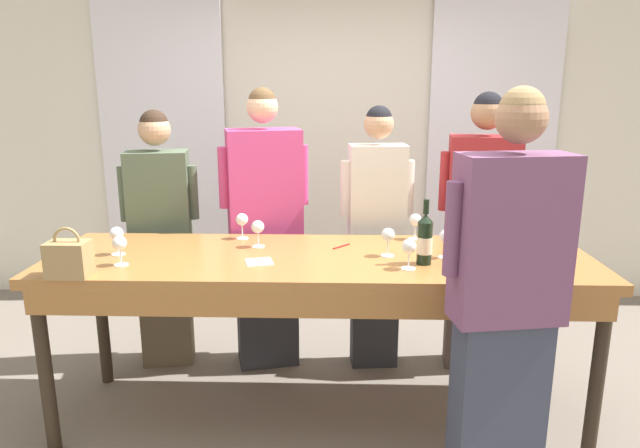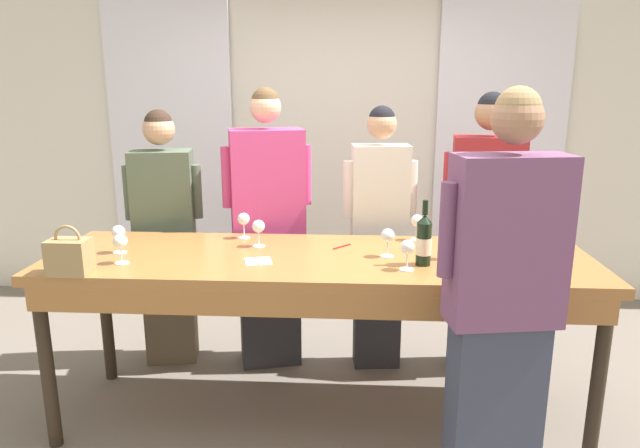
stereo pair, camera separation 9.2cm
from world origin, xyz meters
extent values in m
plane|color=#70665B|center=(0.00, 0.00, 0.00)|extent=(18.00, 18.00, 0.00)
cube|color=silver|center=(0.00, 1.97, 1.40)|extent=(12.00, 0.06, 2.80)
cube|color=white|center=(-1.37, 1.91, 1.34)|extent=(1.05, 0.03, 2.69)
cube|color=white|center=(1.37, 1.91, 1.34)|extent=(1.05, 0.03, 2.69)
cube|color=#9E6633|center=(0.00, 0.00, 0.92)|extent=(2.86, 0.85, 0.06)
cube|color=#9E6633|center=(0.00, -0.41, 0.84)|extent=(2.75, 0.03, 0.12)
cylinder|color=#2D2319|center=(-1.36, -0.35, 0.45)|extent=(0.07, 0.07, 0.90)
cylinder|color=#2D2319|center=(1.36, -0.35, 0.45)|extent=(0.07, 0.07, 0.90)
cylinder|color=#2D2319|center=(-1.36, 0.35, 0.45)|extent=(0.07, 0.07, 0.90)
cylinder|color=#2D2319|center=(1.36, 0.35, 0.45)|extent=(0.07, 0.07, 0.90)
cylinder|color=black|center=(0.53, -0.13, 1.06)|extent=(0.08, 0.08, 0.22)
cone|color=black|center=(0.53, -0.13, 1.19)|extent=(0.08, 0.08, 0.04)
cylinder|color=black|center=(0.53, -0.13, 1.25)|extent=(0.03, 0.03, 0.07)
cylinder|color=beige|center=(0.53, -0.13, 1.05)|extent=(0.08, 0.08, 0.09)
cube|color=#997A4C|center=(-1.17, -0.37, 1.04)|extent=(0.19, 0.13, 0.17)
torus|color=#997A4C|center=(-1.17, -0.37, 1.13)|extent=(0.13, 0.01, 0.13)
cylinder|color=white|center=(-0.99, -0.20, 0.95)|extent=(0.07, 0.07, 0.00)
cylinder|color=white|center=(-0.99, -0.20, 1.00)|extent=(0.01, 0.01, 0.08)
sphere|color=white|center=(-0.99, -0.20, 1.07)|extent=(0.07, 0.07, 0.07)
cylinder|color=white|center=(-1.07, -0.02, 0.95)|extent=(0.07, 0.07, 0.00)
cylinder|color=white|center=(-1.07, -0.02, 1.00)|extent=(0.01, 0.01, 0.08)
sphere|color=white|center=(-1.07, -0.02, 1.07)|extent=(0.07, 0.07, 0.07)
sphere|color=beige|center=(-1.07, -0.02, 1.06)|extent=(0.05, 0.05, 0.05)
cylinder|color=white|center=(0.44, -0.21, 0.95)|extent=(0.07, 0.07, 0.00)
cylinder|color=white|center=(0.44, -0.21, 1.00)|extent=(0.01, 0.01, 0.08)
sphere|color=white|center=(0.44, -0.21, 1.07)|extent=(0.07, 0.07, 0.07)
cylinder|color=white|center=(0.55, 0.34, 0.95)|extent=(0.07, 0.07, 0.00)
cylinder|color=white|center=(0.55, 0.34, 1.00)|extent=(0.01, 0.01, 0.08)
sphere|color=white|center=(0.55, 0.34, 1.07)|extent=(0.07, 0.07, 0.07)
cylinder|color=white|center=(0.66, -0.02, 0.95)|extent=(0.07, 0.07, 0.00)
cylinder|color=white|center=(0.66, -0.02, 1.00)|extent=(0.01, 0.01, 0.08)
sphere|color=white|center=(0.66, -0.02, 1.07)|extent=(0.07, 0.07, 0.07)
cylinder|color=white|center=(0.36, 0.00, 0.95)|extent=(0.07, 0.07, 0.00)
cylinder|color=white|center=(0.36, 0.00, 1.00)|extent=(0.01, 0.01, 0.08)
sphere|color=white|center=(0.36, 0.00, 1.07)|extent=(0.07, 0.07, 0.07)
cylinder|color=white|center=(-0.46, 0.32, 0.95)|extent=(0.07, 0.07, 0.00)
cylinder|color=white|center=(-0.46, 0.32, 1.00)|extent=(0.01, 0.01, 0.08)
sphere|color=white|center=(-0.46, 0.32, 1.07)|extent=(0.07, 0.07, 0.07)
sphere|color=beige|center=(-0.46, 0.32, 1.06)|extent=(0.05, 0.05, 0.05)
cylinder|color=white|center=(-0.35, 0.15, 0.95)|extent=(0.07, 0.07, 0.00)
cylinder|color=white|center=(-0.35, 0.15, 1.00)|extent=(0.01, 0.01, 0.08)
sphere|color=white|center=(-0.35, 0.15, 1.07)|extent=(0.07, 0.07, 0.07)
sphere|color=beige|center=(-0.35, 0.15, 1.06)|extent=(0.05, 0.05, 0.05)
cube|color=white|center=(-0.30, -0.13, 0.95)|extent=(0.16, 0.16, 0.00)
cylinder|color=maroon|center=(0.12, 0.16, 0.96)|extent=(0.10, 0.11, 0.01)
cube|color=brown|center=(-1.04, 0.64, 0.40)|extent=(0.35, 0.27, 0.80)
cube|color=#4C5B47|center=(-1.04, 0.64, 1.11)|extent=(0.42, 0.32, 0.63)
sphere|color=tan|center=(-1.04, 0.64, 1.56)|extent=(0.20, 0.20, 0.20)
sphere|color=#332319|center=(-1.04, 0.64, 1.59)|extent=(0.18, 0.18, 0.18)
cylinder|color=#4C5B47|center=(-0.83, 0.68, 1.16)|extent=(0.08, 0.08, 0.35)
cylinder|color=#4C5B47|center=(-1.25, 0.61, 1.16)|extent=(0.08, 0.08, 0.35)
cube|color=#28282D|center=(-0.37, 0.64, 0.44)|extent=(0.43, 0.32, 0.87)
cube|color=#C63D7A|center=(-0.37, 0.64, 1.22)|extent=(0.51, 0.38, 0.69)
sphere|color=#DBAD89|center=(-0.37, 0.64, 1.69)|extent=(0.19, 0.19, 0.19)
sphere|color=brown|center=(-0.37, 0.64, 1.73)|extent=(0.17, 0.17, 0.17)
cylinder|color=#C63D7A|center=(-0.13, 0.71, 1.27)|extent=(0.09, 0.09, 0.38)
cylinder|color=#C63D7A|center=(-0.61, 0.58, 1.27)|extent=(0.09, 0.09, 0.38)
cube|color=#28282D|center=(0.34, 0.64, 0.41)|extent=(0.31, 0.20, 0.82)
cube|color=silver|center=(0.34, 0.64, 1.14)|extent=(0.37, 0.23, 0.65)
sphere|color=tan|center=(0.34, 0.64, 1.59)|extent=(0.18, 0.18, 0.18)
sphere|color=black|center=(0.34, 0.64, 1.63)|extent=(0.16, 0.16, 0.16)
cylinder|color=silver|center=(0.54, 0.66, 1.19)|extent=(0.08, 0.08, 0.36)
cylinder|color=silver|center=(0.15, 0.63, 1.19)|extent=(0.08, 0.08, 0.36)
cube|color=#473833|center=(1.00, 0.64, 0.43)|extent=(0.38, 0.24, 0.85)
cube|color=maroon|center=(1.00, 0.64, 1.19)|extent=(0.45, 0.29, 0.67)
sphere|color=#9E7051|center=(1.00, 0.64, 1.66)|extent=(0.21, 0.21, 0.21)
sphere|color=black|center=(1.00, 0.64, 1.70)|extent=(0.18, 0.18, 0.18)
cylinder|color=maroon|center=(1.23, 0.62, 1.24)|extent=(0.08, 0.08, 0.37)
cylinder|color=maroon|center=(0.77, 0.67, 1.24)|extent=(0.08, 0.08, 0.37)
cube|color=#383D51|center=(0.79, -0.65, 0.44)|extent=(0.41, 0.23, 0.88)
cube|color=#704266|center=(0.79, -0.65, 1.22)|extent=(0.48, 0.27, 0.69)
sphere|color=#9E7051|center=(0.79, -0.65, 1.71)|extent=(0.20, 0.20, 0.20)
sphere|color=#93754C|center=(0.79, -0.65, 1.74)|extent=(0.18, 0.18, 0.18)
cylinder|color=#704266|center=(0.55, -0.68, 1.28)|extent=(0.08, 0.08, 0.38)
cylinder|color=#704266|center=(1.04, -0.61, 1.28)|extent=(0.08, 0.08, 0.38)
camera|label=1|loc=(0.09, -2.88, 1.84)|focal=32.00mm
camera|label=2|loc=(0.18, -2.88, 1.84)|focal=32.00mm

